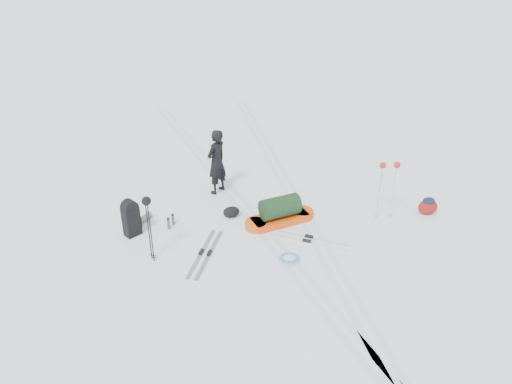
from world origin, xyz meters
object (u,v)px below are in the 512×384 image
Objects in this scene: skier at (217,162)px; ski_poles_black at (147,209)px; expedition_rucksack at (133,217)px; pulk_sled at (280,213)px.

ski_poles_black is (-2.03, -2.37, 0.36)m from skier.
expedition_rucksack is 0.59× the size of ski_poles_black.
skier is 2.61m from expedition_rucksack.
expedition_rucksack is at bearing 162.54° from pulk_sled.
expedition_rucksack is (-2.26, -1.23, -0.44)m from skier.
skier is at bearing 66.07° from ski_poles_black.
ski_poles_black reaches higher than expedition_rucksack.
skier is at bearing 3.43° from expedition_rucksack.
pulk_sled is at bearing -37.02° from expedition_rucksack.
pulk_sled is (0.94, -1.90, -0.59)m from skier.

